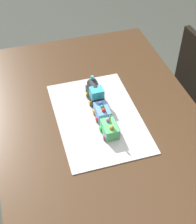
% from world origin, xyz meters
% --- Properties ---
extents(ground_plane, '(8.00, 8.00, 0.00)m').
position_xyz_m(ground_plane, '(0.00, 0.00, 0.00)').
color(ground_plane, '#474C44').
extents(dining_table, '(1.40, 1.00, 0.74)m').
position_xyz_m(dining_table, '(0.00, 0.00, 0.63)').
color(dining_table, '#4C331E').
rests_on(dining_table, ground).
extents(cake_board, '(0.60, 0.40, 0.00)m').
position_xyz_m(cake_board, '(0.04, -0.01, 0.74)').
color(cake_board, silver).
rests_on(cake_board, dining_table).
extents(cake_locomotive, '(0.14, 0.08, 0.12)m').
position_xyz_m(cake_locomotive, '(-0.08, 0.01, 0.79)').
color(cake_locomotive, '#232328').
rests_on(cake_locomotive, cake_board).
extents(cake_car_flatbed_sky_blue, '(0.10, 0.08, 0.07)m').
position_xyz_m(cake_car_flatbed_sky_blue, '(0.05, 0.01, 0.77)').
color(cake_car_flatbed_sky_blue, '#669EEA').
rests_on(cake_car_flatbed_sky_blue, cake_board).
extents(cake_car_gondola_mint_green, '(0.10, 0.08, 0.07)m').
position_xyz_m(cake_car_gondola_mint_green, '(0.16, 0.01, 0.77)').
color(cake_car_gondola_mint_green, '#59CC7A').
rests_on(cake_car_gondola_mint_green, cake_board).
extents(birthday_candle, '(0.01, 0.01, 0.05)m').
position_xyz_m(birthday_candle, '(0.16, 0.01, 0.84)').
color(birthday_candle, '#66D872').
rests_on(birthday_candle, cake_car_gondola_mint_green).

